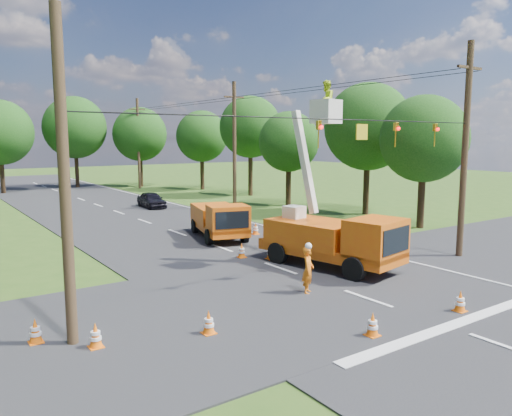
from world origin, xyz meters
TOP-DOWN VIEW (x-y plane):
  - ground at (0.00, 20.00)m, footprint 140.00×140.00m
  - road_main at (0.00, 20.00)m, footprint 12.00×100.00m
  - road_cross at (0.00, 2.00)m, footprint 56.00×10.00m
  - stop_bar at (0.00, -3.20)m, footprint 9.00×0.45m
  - edge_line at (5.60, 20.00)m, footprint 0.12×90.00m
  - bucket_truck at (2.05, 3.94)m, footprint 3.50×6.69m
  - second_truck at (1.30, 12.27)m, footprint 3.54×5.98m
  - ground_worker at (-1.23, 1.77)m, footprint 0.75×0.72m
  - distant_car at (3.23, 26.32)m, footprint 1.75×3.86m
  - traffic_cone_0 at (-2.36, -2.35)m, footprint 0.38×0.38m
  - traffic_cone_1 at (1.52, -2.58)m, footprint 0.38×0.38m
  - traffic_cone_2 at (0.67, 6.63)m, footprint 0.38×0.38m
  - traffic_cone_3 at (3.58, 11.99)m, footprint 0.38×0.38m
  - traffic_cone_4 at (-6.10, 0.46)m, footprint 0.38×0.38m
  - traffic_cone_5 at (-9.07, 1.35)m, footprint 0.38×0.38m
  - traffic_cone_6 at (-10.33, 2.61)m, footprint 0.38×0.38m
  - traffic_cone_7 at (3.91, 15.44)m, footprint 0.38×0.38m
  - traffic_cone_8 at (-0.25, 7.66)m, footprint 0.38×0.38m
  - pole_right_near at (8.50, 2.00)m, footprint 1.80×0.30m
  - pole_right_mid at (8.50, 22.00)m, footprint 1.80×0.30m
  - pole_right_far at (8.50, 42.00)m, footprint 1.80×0.30m
  - pole_left at (-9.50, 2.00)m, footprint 0.30×0.30m
  - signal_span at (2.23, 1.99)m, footprint 18.00×0.29m
  - tree_right_a at (13.50, 8.00)m, footprint 5.40×5.40m
  - tree_right_b at (15.00, 14.00)m, footprint 6.40×6.40m
  - tree_right_c at (13.20, 21.00)m, footprint 5.00×5.00m
  - tree_right_d at (14.80, 29.00)m, footprint 6.00×6.00m
  - tree_right_e at (13.80, 37.00)m, footprint 5.60×5.60m
  - tree_far_b at (3.00, 47.00)m, footprint 7.00×7.00m
  - tree_far_c at (9.50, 44.00)m, footprint 6.20×6.20m

SIDE VIEW (x-z plane):
  - ground at x=0.00m, z-range 0.00..0.00m
  - road_main at x=0.00m, z-range -0.03..0.03m
  - road_cross at x=0.00m, z-range -0.04..0.04m
  - stop_bar at x=0.00m, z-range -0.01..0.01m
  - edge_line at x=5.60m, z-range -0.01..0.01m
  - traffic_cone_0 at x=-2.36m, z-range 0.00..0.71m
  - traffic_cone_1 at x=1.52m, z-range 0.00..0.71m
  - traffic_cone_2 at x=0.67m, z-range 0.00..0.71m
  - traffic_cone_3 at x=3.58m, z-range 0.00..0.71m
  - traffic_cone_4 at x=-6.10m, z-range 0.00..0.71m
  - traffic_cone_5 at x=-9.07m, z-range 0.00..0.71m
  - traffic_cone_6 at x=-10.33m, z-range 0.00..0.71m
  - traffic_cone_7 at x=3.91m, z-range 0.00..0.71m
  - traffic_cone_8 at x=-0.25m, z-range 0.00..0.71m
  - distant_car at x=3.23m, z-range 0.00..1.29m
  - ground_worker at x=-1.23m, z-range 0.00..1.73m
  - second_truck at x=1.30m, z-range 0.04..2.15m
  - bucket_truck at x=2.05m, z-range -2.33..5.70m
  - pole_left at x=-9.50m, z-range 0.00..9.00m
  - pole_right_near at x=8.50m, z-range 0.11..10.11m
  - pole_right_mid at x=8.50m, z-range 0.11..10.11m
  - pole_right_far at x=8.50m, z-range 0.11..10.11m
  - tree_right_c at x=13.20m, z-range 1.40..9.23m
  - tree_right_a at x=13.50m, z-range 1.42..9.70m
  - tree_right_e at x=13.80m, z-range 1.50..10.12m
  - signal_span at x=2.23m, z-range 5.34..6.41m
  - tree_far_c at x=9.50m, z-range 1.47..10.65m
  - tree_right_b at x=15.00m, z-range 1.61..11.26m
  - tree_right_d at x=14.80m, z-range 1.83..11.53m
  - tree_far_b at x=3.00m, z-range 1.65..11.97m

